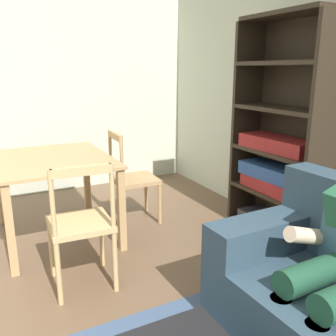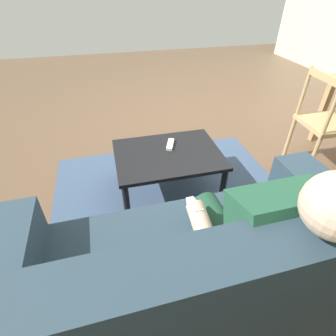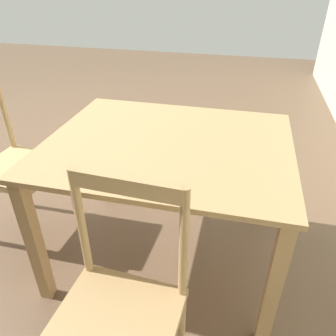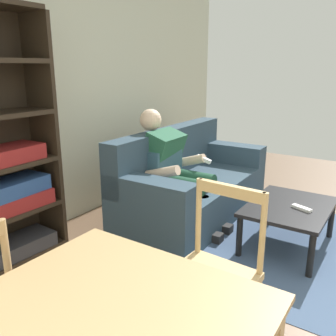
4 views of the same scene
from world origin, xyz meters
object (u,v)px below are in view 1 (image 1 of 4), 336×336
(bookshelf, at_px, (281,152))
(dining_chair_near_wall, at_px, (132,179))
(dining_table, at_px, (53,170))
(dining_chair_facing_couch, at_px, (81,225))

(bookshelf, height_order, dining_chair_near_wall, bookshelf)
(dining_table, distance_m, dining_chair_near_wall, 0.78)
(bookshelf, relative_size, dining_chair_facing_couch, 2.11)
(dining_chair_near_wall, bearing_deg, bookshelf, 50.29)
(dining_table, height_order, dining_chair_near_wall, dining_chair_near_wall)
(dining_chair_near_wall, relative_size, dining_chair_facing_couch, 1.00)
(bookshelf, relative_size, dining_table, 1.66)
(dining_chair_facing_couch, bearing_deg, dining_chair_near_wall, 140.72)
(dining_table, xyz_separation_m, dining_chair_facing_couch, (0.92, -0.00, -0.17))
(dining_chair_near_wall, distance_m, dining_chair_facing_couch, 1.19)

